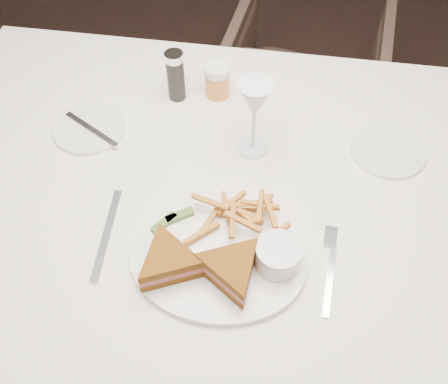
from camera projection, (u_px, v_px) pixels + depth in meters
ground at (155, 272)px, 1.73m from camera, size 5.00×5.00×0.00m
table at (229, 276)px, 1.30m from camera, size 1.47×1.07×0.75m
chair_far at (304, 76)px, 1.92m from camera, size 0.57×0.54×0.58m
table_setting at (226, 204)px, 0.94m from camera, size 0.80×0.62×0.18m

